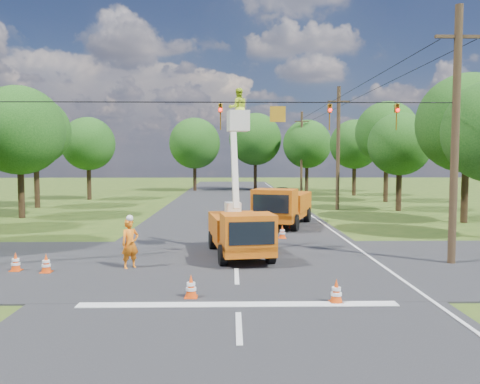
{
  "coord_description": "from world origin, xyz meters",
  "views": [
    {
      "loc": [
        -0.17,
        -16.06,
        4.12
      ],
      "look_at": [
        0.21,
        5.63,
        2.6
      ],
      "focal_mm": 35.0,
      "sensor_mm": 36.0,
      "label": 1
    }
  ],
  "objects_px": {
    "pole_right_far": "(302,151)",
    "tree_far_b": "(255,139)",
    "traffic_cone_0": "(191,287)",
    "pole_right_near": "(455,134)",
    "traffic_cone_2": "(282,232)",
    "traffic_cone_1": "(336,291)",
    "traffic_cone_5": "(16,262)",
    "ground_worker": "(130,244)",
    "traffic_cone_4": "(46,263)",
    "tree_left_d": "(19,131)",
    "traffic_cone_7": "(295,212)",
    "pole_right_mid": "(338,147)",
    "tree_left_f": "(88,144)",
    "tree_far_a": "(195,143)",
    "tree_right_d": "(387,133)",
    "second_truck": "(283,206)",
    "bucket_truck": "(240,221)",
    "tree_right_e": "(355,144)",
    "tree_right_b": "(467,123)",
    "distant_car": "(282,194)",
    "tree_left_e": "(35,131)",
    "traffic_cone_3": "(292,223)",
    "tree_right_c": "(400,144)",
    "tree_far_c": "(307,144)"
  },
  "relations": [
    {
      "from": "second_truck",
      "to": "tree_left_e",
      "type": "height_order",
      "value": "tree_left_e"
    },
    {
      "from": "pole_right_mid",
      "to": "second_truck",
      "type": "bearing_deg",
      "value": -120.11
    },
    {
      "from": "ground_worker",
      "to": "tree_far_a",
      "type": "relative_size",
      "value": 0.2
    },
    {
      "from": "traffic_cone_2",
      "to": "tree_right_b",
      "type": "xyz_separation_m",
      "value": [
        12.55,
        6.07,
        6.08
      ]
    },
    {
      "from": "traffic_cone_2",
      "to": "tree_right_c",
      "type": "distance_m",
      "value": 17.63
    },
    {
      "from": "traffic_cone_0",
      "to": "traffic_cone_2",
      "type": "bearing_deg",
      "value": 69.73
    },
    {
      "from": "traffic_cone_1",
      "to": "pole_right_mid",
      "type": "xyz_separation_m",
      "value": [
        5.69,
        25.03,
        4.75
      ]
    },
    {
      "from": "second_truck",
      "to": "ground_worker",
      "type": "height_order",
      "value": "second_truck"
    },
    {
      "from": "traffic_cone_0",
      "to": "tree_left_d",
      "type": "xyz_separation_m",
      "value": [
        -13.62,
        19.45,
        5.77
      ]
    },
    {
      "from": "traffic_cone_4",
      "to": "tree_right_e",
      "type": "height_order",
      "value": "tree_right_e"
    },
    {
      "from": "traffic_cone_1",
      "to": "tree_right_e",
      "type": "bearing_deg",
      "value": 74.65
    },
    {
      "from": "traffic_cone_0",
      "to": "traffic_cone_1",
      "type": "xyz_separation_m",
      "value": [
        4.19,
        -0.59,
        0.0
      ]
    },
    {
      "from": "bucket_truck",
      "to": "ground_worker",
      "type": "relative_size",
      "value": 3.76
    },
    {
      "from": "bucket_truck",
      "to": "tree_left_e",
      "type": "bearing_deg",
      "value": 120.6
    },
    {
      "from": "pole_right_far",
      "to": "tree_far_b",
      "type": "height_order",
      "value": "tree_far_b"
    },
    {
      "from": "traffic_cone_1",
      "to": "pole_right_far",
      "type": "distance_m",
      "value": 45.64
    },
    {
      "from": "traffic_cone_1",
      "to": "pole_right_far",
      "type": "bearing_deg",
      "value": 82.8
    },
    {
      "from": "tree_left_d",
      "to": "tree_right_d",
      "type": "height_order",
      "value": "tree_right_d"
    },
    {
      "from": "traffic_cone_5",
      "to": "pole_right_mid",
      "type": "distance_m",
      "value": 27.2
    },
    {
      "from": "traffic_cone_0",
      "to": "pole_right_near",
      "type": "bearing_deg",
      "value": 24.23
    },
    {
      "from": "tree_left_f",
      "to": "pole_right_near",
      "type": "bearing_deg",
      "value": -52.16
    },
    {
      "from": "tree_right_b",
      "to": "distant_car",
      "type": "bearing_deg",
      "value": 124.24
    },
    {
      "from": "traffic_cone_4",
      "to": "tree_right_d",
      "type": "xyz_separation_m",
      "value": [
        21.69,
        28.27,
        6.32
      ]
    },
    {
      "from": "traffic_cone_2",
      "to": "traffic_cone_7",
      "type": "distance_m",
      "value": 9.67
    },
    {
      "from": "traffic_cone_1",
      "to": "tree_right_e",
      "type": "xyz_separation_m",
      "value": [
        10.99,
        40.03,
        5.45
      ]
    },
    {
      "from": "distant_car",
      "to": "traffic_cone_3",
      "type": "bearing_deg",
      "value": -86.19
    },
    {
      "from": "traffic_cone_3",
      "to": "tree_left_e",
      "type": "xyz_separation_m",
      "value": [
        -20.2,
        12.53,
        6.13
      ]
    },
    {
      "from": "traffic_cone_2",
      "to": "tree_far_a",
      "type": "xyz_separation_m",
      "value": [
        -7.45,
        37.07,
        5.83
      ]
    },
    {
      "from": "ground_worker",
      "to": "traffic_cone_1",
      "type": "relative_size",
      "value": 2.66
    },
    {
      "from": "traffic_cone_2",
      "to": "tree_right_c",
      "type": "xyz_separation_m",
      "value": [
        10.75,
        13.07,
        4.95
      ]
    },
    {
      "from": "traffic_cone_2",
      "to": "traffic_cone_4",
      "type": "distance_m",
      "value": 11.8
    },
    {
      "from": "tree_left_d",
      "to": "traffic_cone_7",
      "type": "bearing_deg",
      "value": 1.18
    },
    {
      "from": "tree_left_d",
      "to": "tree_right_c",
      "type": "relative_size",
      "value": 1.18
    },
    {
      "from": "traffic_cone_4",
      "to": "ground_worker",
      "type": "bearing_deg",
      "value": 12.92
    },
    {
      "from": "traffic_cone_0",
      "to": "traffic_cone_3",
      "type": "relative_size",
      "value": 1.0
    },
    {
      "from": "pole_right_far",
      "to": "tree_far_b",
      "type": "relative_size",
      "value": 0.97
    },
    {
      "from": "ground_worker",
      "to": "traffic_cone_7",
      "type": "xyz_separation_m",
      "value": [
        8.41,
        16.01,
        -0.59
      ]
    },
    {
      "from": "traffic_cone_5",
      "to": "pole_right_far",
      "type": "relative_size",
      "value": 0.07
    },
    {
      "from": "distant_car",
      "to": "tree_left_d",
      "type": "xyz_separation_m",
      "value": [
        -19.71,
        -12.12,
        5.38
      ]
    },
    {
      "from": "traffic_cone_4",
      "to": "tree_left_e",
      "type": "xyz_separation_m",
      "value": [
        -9.91,
        23.27,
        6.13
      ]
    },
    {
      "from": "traffic_cone_0",
      "to": "pole_right_near",
      "type": "height_order",
      "value": "pole_right_near"
    },
    {
      "from": "pole_right_mid",
      "to": "tree_left_f",
      "type": "bearing_deg",
      "value": 156.77
    },
    {
      "from": "traffic_cone_7",
      "to": "tree_right_d",
      "type": "height_order",
      "value": "tree_right_d"
    },
    {
      "from": "traffic_cone_1",
      "to": "tree_far_b",
      "type": "distance_m",
      "value": 50.45
    },
    {
      "from": "traffic_cone_0",
      "to": "tree_far_b",
      "type": "bearing_deg",
      "value": 84.94
    },
    {
      "from": "traffic_cone_5",
      "to": "tree_far_c",
      "type": "distance_m",
      "value": 46.82
    },
    {
      "from": "second_truck",
      "to": "pole_right_near",
      "type": "distance_m",
      "value": 12.42
    },
    {
      "from": "traffic_cone_1",
      "to": "traffic_cone_5",
      "type": "distance_m",
      "value": 11.63
    },
    {
      "from": "tree_far_b",
      "to": "tree_left_d",
      "type": "bearing_deg",
      "value": -120.96
    },
    {
      "from": "ground_worker",
      "to": "traffic_cone_4",
      "type": "relative_size",
      "value": 2.66
    }
  ]
}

